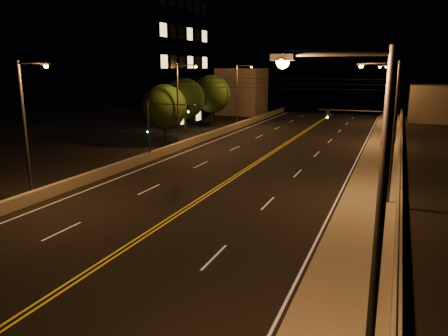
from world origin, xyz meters
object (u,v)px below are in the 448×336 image
at_px(traffic_signal_right, 368,135).
at_px(building_tower, 110,22).
at_px(streetlight_0, 365,231).
at_px(traffic_signal_left, 158,124).
at_px(streetlight_5, 180,100).
at_px(streetlight_3, 397,90).
at_px(tree_0, 164,107).
at_px(streetlight_2, 395,99).
at_px(streetlight_6, 238,92).
at_px(streetlight_1, 390,124).
at_px(streetlight_4, 28,123).
at_px(tree_1, 185,99).
at_px(tree_2, 211,94).

bearing_deg(traffic_signal_right, building_tower, 153.07).
distance_m(streetlight_0, traffic_signal_left, 33.01).
relative_size(streetlight_5, traffic_signal_right, 1.62).
distance_m(streetlight_3, tree_0, 38.90).
bearing_deg(streetlight_3, building_tower, -152.82).
xyz_separation_m(streetlight_2, tree_0, (-24.22, -9.47, -0.92)).
height_order(streetlight_5, streetlight_6, same).
distance_m(traffic_signal_right, building_tower, 43.13).
height_order(traffic_signal_right, tree_0, tree_0).
distance_m(streetlight_5, building_tower, 23.17).
bearing_deg(streetlight_2, streetlight_1, -90.00).
height_order(streetlight_2, traffic_signal_right, streetlight_2).
bearing_deg(streetlight_3, streetlight_4, -112.05).
bearing_deg(streetlight_1, streetlight_4, -160.24).
bearing_deg(streetlight_2, streetlight_4, -123.84).
bearing_deg(streetlight_1, streetlight_0, -90.00).
xyz_separation_m(traffic_signal_left, tree_1, (-6.12, 17.61, 1.01)).
bearing_deg(building_tower, traffic_signal_left, -45.70).
relative_size(streetlight_1, tree_0, 1.32).
distance_m(streetlight_3, streetlight_6, 25.34).
distance_m(building_tower, tree_1, 16.13).
distance_m(streetlight_3, tree_1, 33.78).
bearing_deg(streetlight_0, streetlight_4, 151.27).
bearing_deg(traffic_signal_right, streetlight_5, 161.18).
bearing_deg(tree_0, streetlight_3, 51.48).
height_order(streetlight_6, tree_0, streetlight_6).
bearing_deg(streetlight_0, building_tower, 130.76).
height_order(streetlight_0, streetlight_5, same).
bearing_deg(streetlight_1, tree_1, 137.53).
xyz_separation_m(streetlight_0, streetlight_2, (0.00, 43.73, 0.00)).
relative_size(streetlight_0, streetlight_6, 1.00).
bearing_deg(building_tower, streetlight_2, -1.65).
bearing_deg(streetlight_1, streetlight_3, 90.00).
xyz_separation_m(streetlight_4, traffic_signal_right, (19.87, 14.25, -1.66)).
height_order(streetlight_6, tree_2, streetlight_6).
height_order(streetlight_2, streetlight_3, same).
distance_m(traffic_signal_left, tree_0, 9.19).
bearing_deg(streetlight_0, streetlight_2, 90.00).
distance_m(streetlight_3, streetlight_5, 38.45).
relative_size(streetlight_2, traffic_signal_right, 1.62).
bearing_deg(streetlight_2, streetlight_0, -90.00).
bearing_deg(traffic_signal_right, streetlight_0, -86.54).
relative_size(streetlight_6, building_tower, 0.29).
relative_size(streetlight_0, streetlight_2, 1.00).
distance_m(streetlight_3, traffic_signal_right, 38.75).
bearing_deg(streetlight_4, streetlight_6, 90.00).
height_order(streetlight_4, tree_1, streetlight_4).
bearing_deg(streetlight_1, streetlight_5, 148.15).
bearing_deg(streetlight_6, traffic_signal_left, -87.33).
distance_m(traffic_signal_left, tree_1, 18.67).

